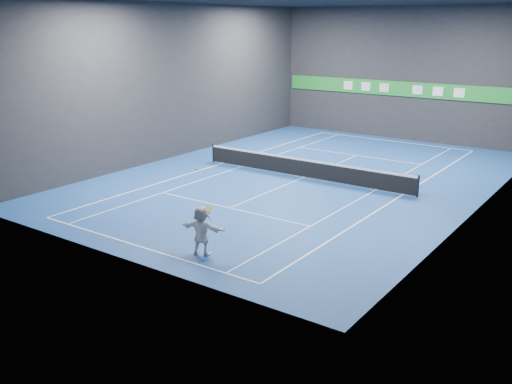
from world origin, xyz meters
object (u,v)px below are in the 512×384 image
Objects in this scene: player at (201,231)px; tennis_net at (304,168)px; tennis_ball at (197,169)px; tennis_racket at (208,212)px.

player is 0.14× the size of tennis_net.
tennis_ball is 1.51m from tennis_racket.
tennis_net is at bearing 103.79° from tennis_racket.
tennis_ball is (-0.17, 0.03, 2.19)m from player.
tennis_ball reaches higher than player.
tennis_ball is at bearing -23.89° from player.
player is at bearing -170.50° from tennis_racket.
tennis_racket reaches higher than player.
player is 2.19m from tennis_ball.
player is 11.39m from tennis_net.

